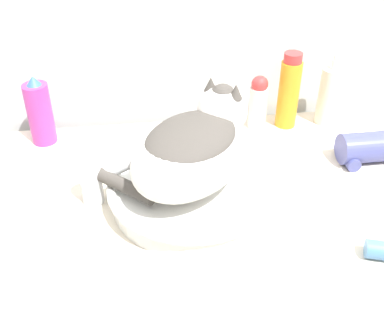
% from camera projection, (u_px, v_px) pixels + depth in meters
% --- Properties ---
extents(vanity_counter, '(0.99, 0.61, 0.87)m').
position_uv_depth(vanity_counter, '(201.00, 315.00, 1.30)').
color(vanity_counter, beige).
rests_on(vanity_counter, ground_plane).
extents(sink_basin, '(0.35, 0.35, 0.06)m').
position_uv_depth(sink_basin, '(191.00, 191.00, 1.00)').
color(sink_basin, silver).
rests_on(sink_basin, vanity_counter).
extents(cat, '(0.37, 0.35, 0.18)m').
position_uv_depth(cat, '(195.00, 145.00, 0.95)').
color(cat, silver).
rests_on(cat, sink_basin).
extents(faucet, '(0.15, 0.05, 0.13)m').
position_uv_depth(faucet, '(100.00, 178.00, 0.98)').
color(faucet, silver).
rests_on(faucet, vanity_counter).
extents(soap_pump_bottle, '(0.06, 0.06, 0.19)m').
position_uv_depth(soap_pump_bottle, '(330.00, 95.00, 1.25)').
color(soap_pump_bottle, silver).
rests_on(soap_pump_bottle, vanity_counter).
extents(shampoo_bottle_tall, '(0.05, 0.05, 0.20)m').
position_uv_depth(shampoo_bottle_tall, '(289.00, 91.00, 1.23)').
color(shampoo_bottle_tall, orange).
rests_on(shampoo_bottle_tall, vanity_counter).
extents(deodorant_stick, '(0.05, 0.05, 0.14)m').
position_uv_depth(deodorant_stick, '(258.00, 102.00, 1.23)').
color(deodorant_stick, silver).
rests_on(deodorant_stick, vanity_counter).
extents(spray_bottle_trigger, '(0.06, 0.06, 0.18)m').
position_uv_depth(spray_bottle_trigger, '(40.00, 112.00, 1.17)').
color(spray_bottle_trigger, '#B2338C').
rests_on(spray_bottle_trigger, vanity_counter).
extents(hair_dryer, '(0.15, 0.09, 0.07)m').
position_uv_depth(hair_dryer, '(367.00, 148.00, 1.12)').
color(hair_dryer, '#474C8C').
rests_on(hair_dryer, vanity_counter).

